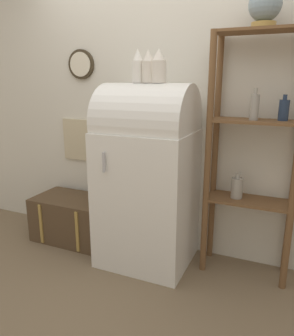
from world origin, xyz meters
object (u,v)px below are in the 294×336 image
Objects in this scene: refrigerator at (147,174)px; vase_center at (148,67)px; suitcase_trunk at (74,218)px; vase_right at (159,67)px; vase_left at (138,67)px; globe at (265,6)px.

vase_center is (0.01, -0.00, 0.85)m from refrigerator.
suitcase_trunk is (-0.82, 0.05, -0.57)m from refrigerator.
vase_left is at bearing -176.50° from vase_right.
vase_right reaches higher than vase_center.
refrigerator reaches higher than suitcase_trunk.
refrigerator is 5.95× the size of vase_left.
vase_left is 0.17m from vase_right.
vase_center is (0.83, -0.06, 1.42)m from suitcase_trunk.
refrigerator is 5.81× the size of globe.
vase_right is (0.91, -0.05, 1.42)m from suitcase_trunk.
suitcase_trunk is 2.89× the size of globe.
globe is (0.81, 0.14, 1.24)m from refrigerator.
vase_right reaches higher than refrigerator.
globe reaches higher than suitcase_trunk.
globe reaches higher than refrigerator.
suitcase_trunk is 3.01× the size of vase_right.
vase_left is 1.03× the size of vase_center.
vase_left is (-0.08, -0.00, 0.85)m from refrigerator.
globe is at bearing 10.44° from vase_right.
globe reaches higher than vase_left.
suitcase_trunk is at bearing 176.17° from refrigerator.
refrigerator is at bearing -3.83° from suitcase_trunk.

